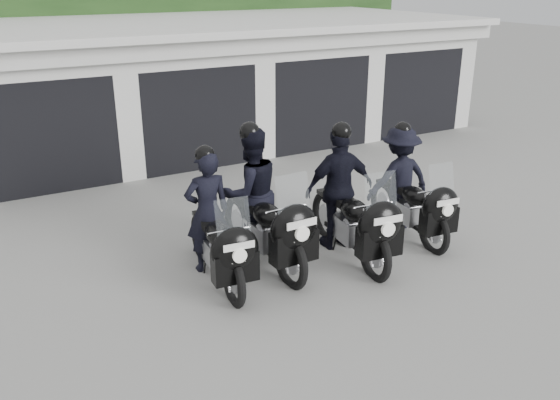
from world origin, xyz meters
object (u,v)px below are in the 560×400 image
police_bike_b (258,203)px  police_bike_c (345,198)px  police_bike_a (215,228)px  police_bike_d (405,186)px

police_bike_b → police_bike_c: 1.34m
police_bike_c → police_bike_b: bearing=168.1°
police_bike_a → police_bike_d: 3.37m
police_bike_a → police_bike_c: 2.08m
police_bike_b → police_bike_a: bearing=-163.0°
police_bike_a → police_bike_b: bearing=23.3°
police_bike_c → police_bike_d: size_ratio=1.10×
police_bike_d → police_bike_b: bearing=180.0°
police_bike_b → police_bike_d: (2.57, -0.27, -0.09)m
police_bike_c → police_bike_d: (1.30, 0.16, -0.07)m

